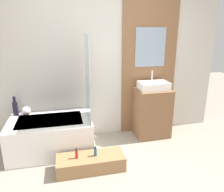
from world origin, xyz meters
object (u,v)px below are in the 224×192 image
(bathtub, at_px, (51,135))
(vase_tall_dark, at_px, (15,108))
(sink, at_px, (154,86))
(bottle_soap_secondary, at_px, (95,152))
(wooden_step_bench, at_px, (91,163))
(vase_round_light, at_px, (26,111))
(bottle_soap_primary, at_px, (77,154))

(bathtub, height_order, vase_tall_dark, vase_tall_dark)
(sink, bearing_deg, bottle_soap_secondary, -145.80)
(wooden_step_bench, bearing_deg, vase_tall_dark, 139.00)
(bottle_soap_secondary, bearing_deg, bathtub, 134.28)
(vase_round_light, distance_m, bottle_soap_secondary, 1.33)
(vase_round_light, bearing_deg, bottle_soap_primary, -51.07)
(sink, distance_m, vase_round_light, 2.09)
(sink, relative_size, vase_tall_dark, 1.61)
(vase_tall_dark, distance_m, bottle_soap_secondary, 1.48)
(vase_round_light, height_order, bottle_soap_primary, vase_round_light)
(bottle_soap_primary, relative_size, bottle_soap_secondary, 1.05)
(wooden_step_bench, height_order, bottle_soap_primary, bottle_soap_primary)
(bottle_soap_secondary, bearing_deg, vase_tall_dark, 140.77)
(bathtub, bearing_deg, bottle_soap_secondary, -45.72)
(wooden_step_bench, relative_size, bottle_soap_primary, 6.44)
(vase_tall_dark, bearing_deg, bathtub, -30.02)
(vase_tall_dark, relative_size, vase_round_light, 2.20)
(bottle_soap_primary, bearing_deg, bathtub, 119.54)
(sink, height_order, vase_round_light, sink)
(vase_tall_dark, bearing_deg, wooden_step_bench, -41.00)
(bathtub, xyz_separation_m, bottle_soap_primary, (0.34, -0.60, -0.00))
(bottle_soap_primary, bearing_deg, sink, 29.07)
(wooden_step_bench, bearing_deg, vase_round_light, 135.39)
(bottle_soap_primary, bearing_deg, wooden_step_bench, 0.00)
(vase_tall_dark, xyz_separation_m, bottle_soap_secondary, (1.11, -0.90, -0.38))
(vase_tall_dark, distance_m, bottle_soap_primary, 1.30)
(bathtub, distance_m, bottle_soap_primary, 0.69)
(bathtub, bearing_deg, wooden_step_bench, -49.18)
(bathtub, bearing_deg, bottle_soap_primary, -60.46)
(sink, distance_m, bottle_soap_secondary, 1.49)
(sink, height_order, vase_tall_dark, sink)
(sink, height_order, bottle_soap_secondary, sink)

